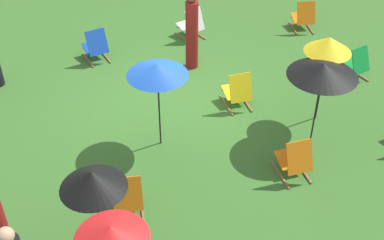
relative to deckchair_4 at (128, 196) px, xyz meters
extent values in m
plane|color=#386B28|center=(-1.62, -2.63, -0.37)|extent=(40.00, 40.00, 0.00)
cube|color=olive|center=(-0.23, -0.02, -0.35)|extent=(0.17, 0.75, 0.04)
cube|color=olive|center=(0.21, -0.09, -0.35)|extent=(0.17, 0.75, 0.04)
cube|color=orange|center=(-0.03, -0.15, -0.10)|extent=(0.55, 0.51, 0.13)
cube|color=orange|center=(0.02, 0.14, 0.18)|extent=(0.52, 0.33, 0.57)
cylinder|color=olive|center=(-0.06, -0.35, -0.17)|extent=(0.44, 0.10, 0.03)
cube|color=olive|center=(-6.15, -4.83, -0.35)|extent=(0.18, 0.75, 0.04)
cube|color=olive|center=(-5.72, -4.92, -0.35)|extent=(0.18, 0.75, 0.04)
cube|color=orange|center=(-5.96, -4.97, -0.10)|extent=(0.55, 0.52, 0.13)
cube|color=orange|center=(-5.90, -4.68, 0.18)|extent=(0.52, 0.33, 0.57)
cylinder|color=olive|center=(-5.99, -5.17, -0.17)|extent=(0.44, 0.11, 0.03)
cube|color=olive|center=(-3.18, -5.50, -0.35)|extent=(0.26, 0.74, 0.04)
cube|color=olive|center=(-2.76, -5.37, -0.35)|extent=(0.26, 0.74, 0.04)
cube|color=white|center=(-2.94, -5.53, -0.10)|extent=(0.59, 0.56, 0.13)
cube|color=white|center=(-3.03, -5.25, 0.18)|extent=(0.53, 0.38, 0.57)
cylinder|color=olive|center=(-2.88, -5.73, -0.17)|extent=(0.43, 0.16, 0.03)
cube|color=olive|center=(-3.13, -2.25, -0.35)|extent=(0.06, 0.76, 0.04)
cube|color=olive|center=(-2.69, -2.26, -0.35)|extent=(0.06, 0.76, 0.04)
cube|color=yellow|center=(-2.92, -2.36, -0.10)|extent=(0.49, 0.45, 0.13)
cube|color=yellow|center=(-2.91, -2.06, 0.18)|extent=(0.49, 0.26, 0.57)
cylinder|color=olive|center=(-2.92, -2.56, -0.17)|extent=(0.44, 0.04, 0.03)
cube|color=olive|center=(-6.05, -2.43, -0.35)|extent=(0.20, 0.75, 0.04)
cube|color=olive|center=(-5.62, -2.33, -0.35)|extent=(0.20, 0.75, 0.04)
cube|color=#148C38|center=(-5.81, -2.48, -0.10)|extent=(0.56, 0.53, 0.13)
cube|color=#148C38|center=(-5.88, -2.18, 0.18)|extent=(0.52, 0.35, 0.57)
cylinder|color=olive|center=(-5.77, -2.67, -0.17)|extent=(0.44, 0.13, 0.03)
cube|color=olive|center=(-0.65, -5.18, -0.35)|extent=(0.17, 0.75, 0.04)
cube|color=olive|center=(-0.22, -5.10, -0.35)|extent=(0.17, 0.75, 0.04)
cube|color=#1947B7|center=(-0.42, -5.24, -0.10)|extent=(0.55, 0.51, 0.13)
cube|color=#1947B7|center=(-0.47, -4.94, 0.18)|extent=(0.52, 0.33, 0.57)
cylinder|color=olive|center=(-0.38, -5.44, -0.17)|extent=(0.44, 0.10, 0.03)
cube|color=olive|center=(-3.24, 0.06, -0.35)|extent=(0.06, 0.76, 0.04)
cube|color=olive|center=(-2.80, 0.05, -0.35)|extent=(0.06, 0.76, 0.04)
cube|color=orange|center=(-3.03, -0.05, -0.10)|extent=(0.49, 0.45, 0.13)
cube|color=orange|center=(-3.02, 0.25, 0.18)|extent=(0.49, 0.26, 0.57)
cylinder|color=olive|center=(-3.03, -0.25, -0.17)|extent=(0.44, 0.04, 0.03)
cylinder|color=black|center=(-4.29, -1.26, 0.56)|extent=(0.03, 0.03, 1.86)
cone|color=yellow|center=(-4.29, -1.26, 1.37)|extent=(0.90, 0.90, 0.31)
cone|color=red|center=(0.53, 1.73, 1.25)|extent=(0.96, 0.96, 0.22)
cylinder|color=black|center=(0.56, 0.62, 0.44)|extent=(0.03, 0.03, 1.61)
cone|color=black|center=(0.56, 0.62, 1.12)|extent=(0.97, 0.97, 0.30)
cylinder|color=black|center=(-1.01, -1.55, 0.52)|extent=(0.03, 0.03, 1.78)
cone|color=#194CB2|center=(-1.01, -1.55, 1.32)|extent=(1.11, 1.11, 0.23)
cylinder|color=black|center=(-3.82, -0.65, 0.50)|extent=(0.03, 0.03, 1.74)
cone|color=black|center=(-3.82, -0.65, 1.27)|extent=(1.28, 1.28, 0.25)
sphere|color=tan|center=(1.73, 1.45, 1.34)|extent=(0.22, 0.22, 0.22)
cylinder|color=maroon|center=(-2.53, -4.04, 0.46)|extent=(0.33, 0.33, 1.66)
camera|label=1|loc=(0.96, 5.98, 6.18)|focal=48.40mm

